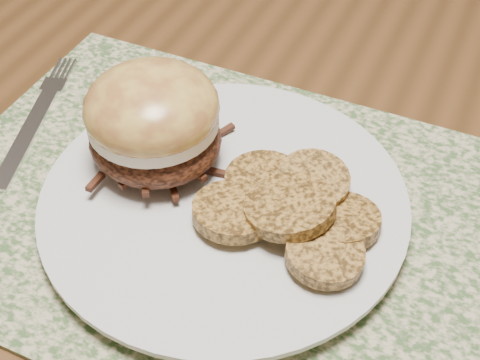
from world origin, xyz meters
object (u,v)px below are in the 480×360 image
(dining_table, at_px, (379,141))
(fork, at_px, (37,117))
(pork_sandwich, at_px, (153,121))
(dinner_plate, at_px, (224,203))

(dining_table, xyz_separation_m, fork, (-0.27, -0.19, 0.09))
(pork_sandwich, distance_m, fork, 0.14)
(pork_sandwich, bearing_deg, dinner_plate, 8.49)
(dining_table, height_order, dinner_plate, dinner_plate)
(fork, bearing_deg, pork_sandwich, -23.67)
(dining_table, bearing_deg, fork, -144.52)
(dining_table, relative_size, dinner_plate, 5.77)
(pork_sandwich, xyz_separation_m, fork, (-0.13, 0.02, -0.05))
(dining_table, bearing_deg, pork_sandwich, -123.57)
(dinner_plate, bearing_deg, dining_table, 72.07)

